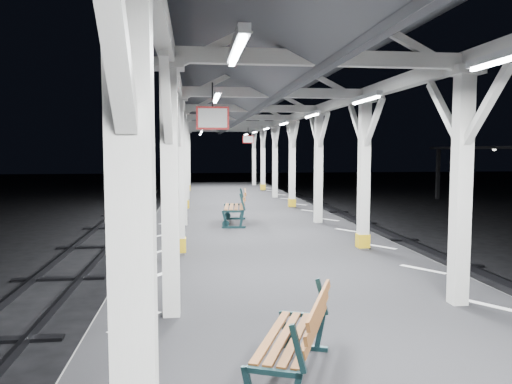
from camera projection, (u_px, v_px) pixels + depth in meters
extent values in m
plane|color=black|center=(291.00, 329.00, 8.89)|extent=(120.00, 120.00, 0.00)
cube|color=black|center=(291.00, 301.00, 8.84)|extent=(6.00, 50.00, 1.00)
cube|color=silver|center=(150.00, 278.00, 8.50)|extent=(1.00, 48.00, 0.01)
cube|color=silver|center=(423.00, 269.00, 9.11)|extent=(1.00, 48.00, 0.01)
cube|color=#2D2D33|center=(29.00, 336.00, 8.33)|extent=(0.08, 60.00, 0.16)
cube|color=silver|center=(133.00, 267.00, 2.49)|extent=(0.22, 0.22, 3.20)
cube|color=silver|center=(140.00, 53.00, 2.93)|extent=(0.10, 0.99, 0.99)
cube|color=silver|center=(170.00, 195.00, 6.44)|extent=(0.22, 0.22, 3.20)
cube|color=silver|center=(168.00, 64.00, 6.30)|extent=(0.40, 0.40, 0.12)
cube|color=silver|center=(171.00, 109.00, 6.89)|extent=(0.10, 0.99, 0.99)
cube|color=silver|center=(166.00, 101.00, 5.80)|extent=(0.10, 0.99, 0.99)
cube|color=silver|center=(179.00, 178.00, 10.40)|extent=(0.22, 0.22, 3.20)
cube|color=silver|center=(178.00, 97.00, 10.26)|extent=(0.40, 0.40, 0.12)
cube|color=gold|center=(180.00, 245.00, 10.52)|extent=(0.26, 0.26, 0.30)
cube|color=silver|center=(179.00, 124.00, 10.84)|extent=(0.10, 0.99, 0.99)
cube|color=silver|center=(177.00, 121.00, 9.76)|extent=(0.10, 0.99, 0.99)
cube|color=silver|center=(183.00, 170.00, 14.35)|extent=(0.22, 0.22, 3.20)
cube|color=silver|center=(182.00, 112.00, 14.21)|extent=(0.40, 0.40, 0.12)
cube|color=silver|center=(183.00, 131.00, 14.80)|extent=(0.10, 0.99, 0.99)
cube|color=silver|center=(182.00, 129.00, 13.71)|extent=(0.10, 0.99, 0.99)
cube|color=silver|center=(185.00, 166.00, 18.31)|extent=(0.22, 0.22, 3.20)
cube|color=silver|center=(185.00, 120.00, 18.17)|extent=(0.40, 0.40, 0.12)
cube|color=gold|center=(186.00, 204.00, 18.43)|extent=(0.26, 0.26, 0.30)
cube|color=silver|center=(185.00, 135.00, 18.75)|extent=(0.10, 0.99, 0.99)
cube|color=silver|center=(185.00, 134.00, 17.67)|extent=(0.10, 0.99, 0.99)
cube|color=silver|center=(187.00, 163.00, 22.26)|extent=(0.22, 0.22, 3.20)
cube|color=silver|center=(186.00, 125.00, 22.12)|extent=(0.40, 0.40, 0.12)
cube|color=silver|center=(187.00, 137.00, 22.71)|extent=(0.10, 0.99, 0.99)
cube|color=silver|center=(186.00, 137.00, 21.62)|extent=(0.10, 0.99, 0.99)
cube|color=silver|center=(188.00, 161.00, 26.22)|extent=(0.22, 0.22, 3.20)
cube|color=silver|center=(187.00, 129.00, 26.08)|extent=(0.40, 0.40, 0.12)
cube|color=gold|center=(188.00, 188.00, 26.34)|extent=(0.26, 0.26, 0.30)
cube|color=silver|center=(188.00, 139.00, 26.66)|extent=(0.10, 0.99, 0.99)
cube|color=silver|center=(187.00, 139.00, 25.58)|extent=(0.10, 0.99, 0.99)
cube|color=silver|center=(188.00, 159.00, 30.17)|extent=(0.22, 0.22, 3.20)
cube|color=silver|center=(188.00, 132.00, 30.03)|extent=(0.40, 0.40, 0.12)
cube|color=silver|center=(188.00, 141.00, 30.62)|extent=(0.10, 0.99, 0.99)
cube|color=silver|center=(188.00, 140.00, 29.53)|extent=(0.10, 0.99, 0.99)
cube|color=silver|center=(461.00, 192.00, 6.94)|extent=(0.22, 0.22, 3.20)
cube|color=silver|center=(465.00, 71.00, 6.80)|extent=(0.40, 0.40, 0.12)
cube|color=silver|center=(444.00, 111.00, 7.38)|extent=(0.10, 0.99, 0.99)
cube|color=silver|center=(487.00, 105.00, 6.30)|extent=(0.10, 0.99, 0.99)
cube|color=silver|center=(364.00, 176.00, 10.89)|extent=(0.22, 0.22, 3.20)
cube|color=silver|center=(365.00, 100.00, 10.75)|extent=(0.40, 0.40, 0.12)
cube|color=gold|center=(363.00, 241.00, 11.01)|extent=(0.26, 0.26, 0.30)
cube|color=silver|center=(357.00, 125.00, 11.34)|extent=(0.10, 0.99, 0.99)
cube|color=silver|center=(374.00, 122.00, 10.25)|extent=(0.10, 0.99, 0.99)
cube|color=silver|center=(318.00, 169.00, 14.85)|extent=(0.22, 0.22, 3.20)
cube|color=silver|center=(319.00, 113.00, 14.71)|extent=(0.40, 0.40, 0.12)
cube|color=silver|center=(314.00, 131.00, 15.29)|extent=(0.10, 0.99, 0.99)
cube|color=silver|center=(324.00, 130.00, 14.21)|extent=(0.10, 0.99, 0.99)
cube|color=silver|center=(292.00, 165.00, 18.80)|extent=(0.22, 0.22, 3.20)
cube|color=silver|center=(292.00, 121.00, 18.66)|extent=(0.40, 0.40, 0.12)
cube|color=gold|center=(292.00, 203.00, 18.92)|extent=(0.26, 0.26, 0.30)
cube|color=silver|center=(290.00, 135.00, 19.25)|extent=(0.10, 0.99, 0.99)
cube|color=silver|center=(295.00, 134.00, 18.16)|extent=(0.10, 0.99, 0.99)
cube|color=silver|center=(275.00, 163.00, 22.76)|extent=(0.22, 0.22, 3.20)
cube|color=silver|center=(275.00, 126.00, 22.62)|extent=(0.40, 0.40, 0.12)
cube|color=silver|center=(273.00, 138.00, 23.20)|extent=(0.10, 0.99, 0.99)
cube|color=silver|center=(277.00, 137.00, 22.12)|extent=(0.10, 0.99, 0.99)
cube|color=silver|center=(263.00, 161.00, 26.71)|extent=(0.22, 0.22, 3.20)
cube|color=silver|center=(263.00, 130.00, 26.57)|extent=(0.40, 0.40, 0.12)
cube|color=gold|center=(263.00, 187.00, 26.83)|extent=(0.26, 0.26, 0.30)
cube|color=silver|center=(262.00, 139.00, 27.16)|extent=(0.10, 0.99, 0.99)
cube|color=silver|center=(264.00, 139.00, 26.07)|extent=(0.10, 0.99, 0.99)
cube|color=silver|center=(254.00, 159.00, 30.67)|extent=(0.22, 0.22, 3.20)
cube|color=silver|center=(254.00, 132.00, 30.53)|extent=(0.40, 0.40, 0.12)
cube|color=silver|center=(253.00, 141.00, 31.11)|extent=(0.10, 0.99, 0.99)
cube|color=silver|center=(255.00, 140.00, 30.03)|extent=(0.10, 0.99, 0.99)
cube|color=silver|center=(174.00, 77.00, 8.27)|extent=(0.18, 48.00, 0.24)
cube|color=silver|center=(404.00, 82.00, 8.76)|extent=(0.18, 48.00, 0.24)
cube|color=silver|center=(322.00, 58.00, 6.54)|extent=(4.20, 0.14, 0.20)
cube|color=silver|center=(274.00, 93.00, 10.49)|extent=(4.20, 0.14, 0.20)
cube|color=silver|center=(252.00, 108.00, 14.45)|extent=(4.20, 0.14, 0.20)
cube|color=silver|center=(239.00, 117.00, 18.40)|extent=(4.20, 0.14, 0.20)
cube|color=silver|center=(231.00, 123.00, 22.36)|extent=(4.20, 0.14, 0.20)
cube|color=silver|center=(225.00, 127.00, 26.31)|extent=(4.20, 0.14, 0.20)
cube|color=silver|center=(221.00, 130.00, 30.27)|extent=(4.20, 0.14, 0.20)
cube|color=silver|center=(293.00, 24.00, 8.44)|extent=(0.16, 48.00, 0.20)
cube|color=#44464B|center=(216.00, 45.00, 8.31)|extent=(2.80, 49.00, 1.45)
cube|color=#44464B|center=(366.00, 49.00, 8.63)|extent=(2.80, 49.00, 1.45)
cube|color=silver|center=(237.00, 46.00, 4.42)|extent=(0.10, 1.35, 0.08)
cube|color=white|center=(237.00, 52.00, 4.43)|extent=(0.05, 1.25, 0.05)
cube|color=silver|center=(216.00, 95.00, 8.38)|extent=(0.10, 1.35, 0.08)
cube|color=white|center=(216.00, 98.00, 8.38)|extent=(0.05, 1.25, 0.05)
cube|color=silver|center=(209.00, 113.00, 12.33)|extent=(0.10, 1.35, 0.08)
cube|color=white|center=(209.00, 115.00, 12.34)|extent=(0.05, 1.25, 0.05)
cube|color=silver|center=(205.00, 122.00, 16.29)|extent=(0.10, 1.35, 0.08)
cube|color=white|center=(205.00, 123.00, 16.29)|extent=(0.05, 1.25, 0.05)
cube|color=silver|center=(203.00, 127.00, 20.24)|extent=(0.10, 1.35, 0.08)
cube|color=white|center=(203.00, 128.00, 20.25)|extent=(0.05, 1.25, 0.05)
cube|color=silver|center=(201.00, 131.00, 24.20)|extent=(0.10, 1.35, 0.08)
cube|color=white|center=(201.00, 132.00, 24.20)|extent=(0.05, 1.25, 0.05)
cube|color=silver|center=(200.00, 134.00, 28.15)|extent=(0.10, 1.35, 0.08)
cube|color=white|center=(200.00, 134.00, 28.16)|extent=(0.05, 1.25, 0.05)
cube|color=silver|center=(509.00, 53.00, 4.75)|extent=(0.10, 1.35, 0.08)
cube|color=white|center=(509.00, 58.00, 4.75)|extent=(0.05, 1.25, 0.05)
cube|color=silver|center=(365.00, 97.00, 8.70)|extent=(0.10, 1.35, 0.08)
cube|color=white|center=(365.00, 100.00, 8.71)|extent=(0.05, 1.25, 0.05)
cube|color=silver|center=(312.00, 114.00, 12.66)|extent=(0.10, 1.35, 0.08)
cube|color=white|center=(312.00, 116.00, 12.66)|extent=(0.05, 1.25, 0.05)
cube|color=silver|center=(284.00, 122.00, 16.61)|extent=(0.10, 1.35, 0.08)
cube|color=white|center=(284.00, 124.00, 16.62)|extent=(0.05, 1.25, 0.05)
cube|color=silver|center=(266.00, 128.00, 20.57)|extent=(0.10, 1.35, 0.08)
cube|color=white|center=(266.00, 129.00, 20.57)|extent=(0.05, 1.25, 0.05)
cube|color=silver|center=(254.00, 131.00, 24.52)|extent=(0.10, 1.35, 0.08)
cube|color=white|center=(254.00, 132.00, 24.52)|extent=(0.05, 1.25, 0.05)
cube|color=silver|center=(246.00, 134.00, 28.48)|extent=(0.10, 1.35, 0.08)
cube|color=white|center=(246.00, 135.00, 28.48)|extent=(0.05, 1.25, 0.05)
cylinder|color=black|center=(212.00, 94.00, 7.57)|extent=(0.02, 0.02, 0.36)
cube|color=red|center=(213.00, 118.00, 7.60)|extent=(0.50, 0.03, 0.35)
cube|color=white|center=(213.00, 118.00, 7.60)|extent=(0.44, 0.04, 0.29)
cylinder|color=black|center=(248.00, 131.00, 22.85)|extent=(0.02, 0.02, 0.36)
cube|color=red|center=(248.00, 139.00, 22.88)|extent=(0.50, 0.03, 0.35)
cube|color=white|center=(248.00, 139.00, 22.88)|extent=(0.44, 0.05, 0.29)
cube|color=black|center=(438.00, 174.00, 32.23)|extent=(0.20, 0.20, 3.30)
sphere|color=silver|center=(494.00, 149.00, 26.17)|extent=(0.20, 0.20, 0.20)
sphere|color=silver|center=(439.00, 149.00, 32.10)|extent=(0.20, 0.20, 0.20)
cube|color=#11282B|center=(298.00, 349.00, 3.95)|extent=(0.15, 0.10, 0.40)
cube|color=#11282B|center=(303.00, 347.00, 5.45)|extent=(0.53, 0.26, 0.05)
cube|color=#11282B|center=(285.00, 329.00, 5.49)|extent=(0.15, 0.09, 0.42)
cube|color=#11282B|center=(320.00, 333.00, 5.39)|extent=(0.13, 0.09, 0.42)
cube|color=#11282B|center=(322.00, 297.00, 5.35)|extent=(0.15, 0.10, 0.40)
cube|color=brown|center=(272.00, 336.00, 4.77)|extent=(0.60, 1.31, 0.03)
cube|color=brown|center=(284.00, 337.00, 4.74)|extent=(0.60, 1.31, 0.03)
cube|color=brown|center=(296.00, 338.00, 4.71)|extent=(0.60, 1.31, 0.03)
cube|color=brown|center=(309.00, 339.00, 4.68)|extent=(0.60, 1.31, 0.03)
cube|color=brown|center=(316.00, 327.00, 4.65)|extent=(0.56, 1.30, 0.09)
cube|color=brown|center=(318.00, 314.00, 4.63)|extent=(0.56, 1.30, 0.09)
cube|color=brown|center=(320.00, 302.00, 4.62)|extent=(0.56, 1.30, 0.09)
cube|color=#11282B|center=(234.00, 227.00, 13.86)|extent=(0.67, 0.13, 0.07)
cube|color=#11282B|center=(225.00, 219.00, 13.83)|extent=(0.18, 0.07, 0.51)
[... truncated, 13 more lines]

